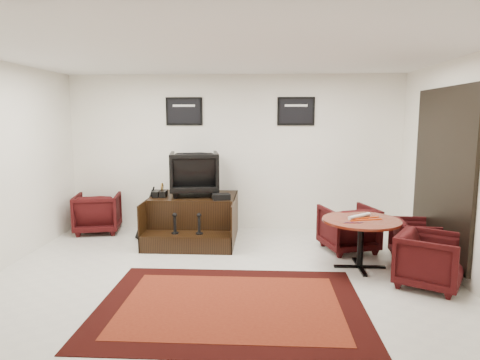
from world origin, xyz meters
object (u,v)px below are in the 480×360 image
shine_podium (194,219)px  armchair_side (98,211)px  table_chair_corner (430,258)px  meeting_table (361,225)px  shine_chair (194,171)px  table_chair_back (348,226)px  table_chair_window (417,238)px

shine_podium → armchair_side: size_ratio=1.90×
shine_podium → table_chair_corner: bearing=-30.7°
shine_podium → armchair_side: bearing=169.3°
shine_podium → meeting_table: (2.50, -1.28, 0.26)m
shine_chair → meeting_table: bearing=141.0°
meeting_table → table_chair_corner: table_chair_corner is taller
table_chair_corner → table_chair_back: bearing=57.4°
armchair_side → meeting_table: 4.58m
meeting_table → table_chair_corner: size_ratio=1.42×
shine_podium → shine_chair: 0.82m
meeting_table → table_chair_corner: bearing=-41.5°
meeting_table → table_chair_back: (-0.01, 0.78, -0.21)m
table_chair_window → meeting_table: bearing=114.4°
shine_podium → table_chair_window: bearing=-15.8°
armchair_side → table_chair_back: size_ratio=1.00×
shine_podium → meeting_table: size_ratio=1.41×
table_chair_back → table_chair_window: bearing=136.8°
shine_podium → table_chair_window: 3.51m
meeting_table → table_chair_window: bearing=20.5°
shine_chair → armchair_side: shine_chair is taller
table_chair_corner → table_chair_window: bearing=19.6°
table_chair_window → table_chair_corner: table_chair_corner is taller
shine_podium → table_chair_corner: 3.71m
armchair_side → table_chair_back: bearing=157.5°
shine_podium → shine_chair: size_ratio=1.78×
shine_chair → table_chair_window: bearing=152.7°
armchair_side → table_chair_window: armchair_side is taller
armchair_side → table_chair_corner: armchair_side is taller
table_chair_back → shine_podium: bearing=-27.7°
shine_chair → meeting_table: (2.50, -1.43, -0.55)m
table_chair_back → meeting_table: bearing=74.7°
meeting_table → table_chair_window: meeting_table is taller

